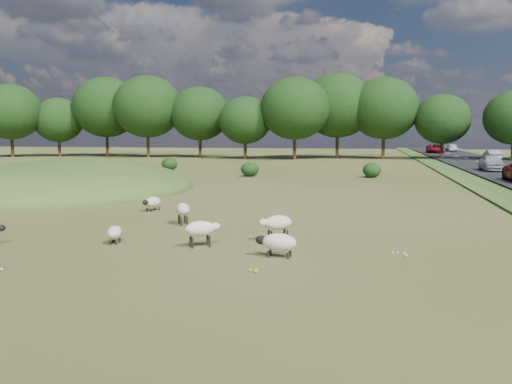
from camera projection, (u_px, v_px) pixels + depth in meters
ground at (269, 182)px, 42.51m from camera, size 160.00×160.00×0.00m
mound at (67, 190)px, 36.90m from camera, size 16.00×20.00×4.00m
treeline at (305, 110)px, 76.61m from camera, size 96.28×14.66×11.70m
shrubs at (255, 167)px, 49.91m from camera, size 20.65×7.41×1.27m
sheep_1 at (115, 232)px, 19.40m from camera, size 0.61×1.09×0.61m
sheep_2 at (278, 242)px, 17.25m from camera, size 1.31×0.68×0.74m
sheep_3 at (183, 209)px, 23.30m from camera, size 0.93×1.27×0.89m
sheep_4 at (277, 223)px, 19.91m from camera, size 1.25×0.99×0.89m
sheep_5 at (152, 202)px, 27.20m from camera, size 0.82×1.24×0.69m
sheep_6 at (201, 229)px, 18.78m from camera, size 1.22×0.98×0.88m
car_0 at (435, 148)px, 91.34m from camera, size 2.40×5.20×1.45m
car_1 at (491, 163)px, 50.84m from camera, size 1.70×4.23×1.44m
car_4 at (492, 155)px, 67.61m from camera, size 1.39×4.00×1.32m
car_7 at (452, 148)px, 98.94m from camera, size 1.73×4.26×1.24m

